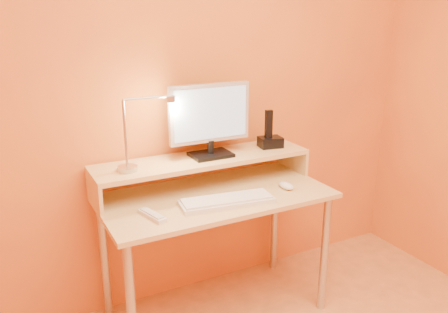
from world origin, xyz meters
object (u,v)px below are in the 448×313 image
monitor_panel (210,113)px  lamp_base (128,169)px  mouse (286,186)px  keyboard (227,202)px  remote_control (152,215)px  phone_dock (270,142)px

monitor_panel → lamp_base: 0.53m
monitor_panel → mouse: size_ratio=4.36×
lamp_base → keyboard: bearing=-31.6°
keyboard → monitor_panel: bearing=88.0°
monitor_panel → lamp_base: (-0.47, -0.04, -0.23)m
remote_control → lamp_base: bearing=84.1°
lamp_base → phone_dock: phone_dock is taller
lamp_base → phone_dock: 0.86m
phone_dock → remote_control: 0.88m
mouse → remote_control: 0.76m
phone_dock → mouse: 0.31m
keyboard → mouse: bearing=12.9°
lamp_base → remote_control: (0.04, -0.24, -0.16)m
lamp_base → mouse: size_ratio=0.95×
monitor_panel → lamp_base: monitor_panel is taller
phone_dock → keyboard: 0.55m
mouse → phone_dock: bearing=76.1°
monitor_panel → phone_dock: 0.44m
monitor_panel → mouse: (0.33, -0.27, -0.38)m
monitor_panel → lamp_base: bearing=-174.9°
remote_control → keyboard: bearing=-17.8°
lamp_base → keyboard: lamp_base is taller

